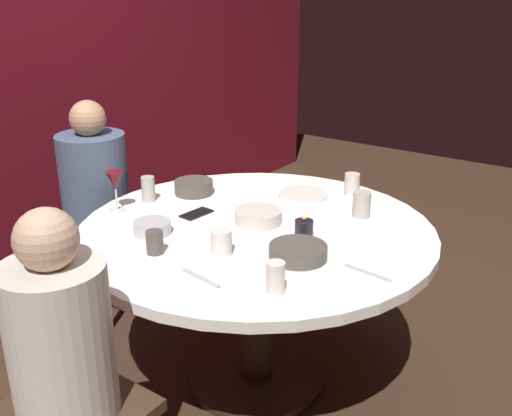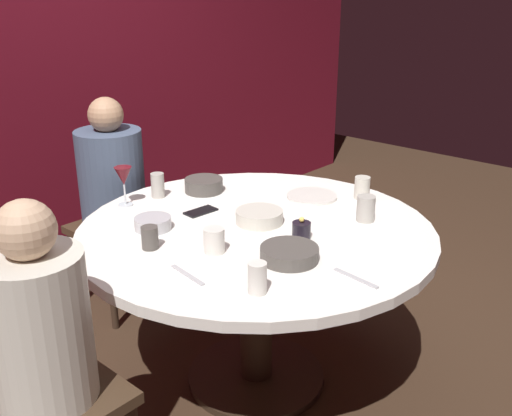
% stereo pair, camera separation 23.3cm
% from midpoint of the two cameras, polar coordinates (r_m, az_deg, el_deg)
% --- Properties ---
extents(ground_plane, '(8.00, 8.00, 0.00)m').
position_cam_midpoint_polar(ground_plane, '(2.73, 2.54, -16.22)').
color(ground_plane, '#382619').
extents(back_wall, '(6.00, 0.10, 2.60)m').
position_cam_midpoint_polar(back_wall, '(3.52, -19.86, 14.13)').
color(back_wall, maroon).
rests_on(back_wall, ground).
extents(dining_table, '(1.43, 1.43, 0.73)m').
position_cam_midpoint_polar(dining_table, '(2.41, 2.77, -4.89)').
color(dining_table, white).
rests_on(dining_table, ground).
extents(seated_diner_left, '(0.40, 0.40, 1.11)m').
position_cam_midpoint_polar(seated_diner_left, '(1.82, -16.69, -11.83)').
color(seated_diner_left, '#3F2D1E').
rests_on(seated_diner_left, ground).
extents(seated_diner_back, '(0.40, 0.40, 1.14)m').
position_cam_midpoint_polar(seated_diner_back, '(3.04, -11.70, 2.43)').
color(seated_diner_back, '#3F2D1E').
rests_on(seated_diner_back, ground).
extents(candle_holder, '(0.07, 0.07, 0.09)m').
position_cam_midpoint_polar(candle_holder, '(2.25, 7.38, -2.20)').
color(candle_holder, black).
rests_on(candle_holder, dining_table).
extents(wine_glass, '(0.08, 0.08, 0.18)m').
position_cam_midpoint_polar(wine_glass, '(2.58, -10.24, 2.87)').
color(wine_glass, silver).
rests_on(wine_glass, dining_table).
extents(dinner_plate, '(0.23, 0.23, 0.01)m').
position_cam_midpoint_polar(dinner_plate, '(2.69, 7.91, 1.08)').
color(dinner_plate, silver).
rests_on(dinner_plate, dining_table).
extents(cell_phone, '(0.14, 0.08, 0.01)m').
position_cam_midpoint_polar(cell_phone, '(2.50, -2.74, -0.38)').
color(cell_phone, black).
rests_on(cell_phone, dining_table).
extents(bowl_serving_large, '(0.15, 0.15, 0.05)m').
position_cam_midpoint_polar(bowl_serving_large, '(2.34, -7.19, -1.54)').
color(bowl_serving_large, '#B7B7BC').
rests_on(bowl_serving_large, dining_table).
extents(bowl_salad_center, '(0.18, 0.18, 0.06)m').
position_cam_midpoint_polar(bowl_salad_center, '(2.74, -2.67, 2.19)').
color(bowl_salad_center, '#4C4742').
rests_on(bowl_salad_center, dining_table).
extents(bowl_small_white, '(0.19, 0.19, 0.05)m').
position_cam_midpoint_polar(bowl_small_white, '(2.39, 3.12, -0.90)').
color(bowl_small_white, beige).
rests_on(bowl_small_white, dining_table).
extents(bowl_sauce_side, '(0.21, 0.21, 0.05)m').
position_cam_midpoint_polar(bowl_sauce_side, '(2.08, 6.47, -4.49)').
color(bowl_sauce_side, '#4C4742').
rests_on(bowl_sauce_side, dining_table).
extents(cup_near_candle, '(0.06, 0.06, 0.09)m').
position_cam_midpoint_polar(cup_near_candle, '(2.17, -7.25, -2.93)').
color(cup_near_candle, '#4C4742').
rests_on(cup_near_candle, dining_table).
extents(cup_by_left_diner, '(0.06, 0.06, 0.11)m').
position_cam_midpoint_polar(cup_by_left_diner, '(2.68, -7.08, 2.15)').
color(cup_by_left_diner, '#B2ADA3').
rests_on(cup_by_left_diner, dining_table).
extents(cup_by_right_diner, '(0.08, 0.08, 0.11)m').
position_cam_midpoint_polar(cup_by_right_diner, '(2.46, 13.29, -0.10)').
color(cup_by_right_diner, '#B2ADA3').
rests_on(cup_by_right_diner, dining_table).
extents(cup_center_front, '(0.06, 0.06, 0.10)m').
position_cam_midpoint_polar(cup_center_front, '(1.85, 3.75, -6.87)').
color(cup_center_front, silver).
rests_on(cup_center_front, dining_table).
extents(cup_far_edge, '(0.08, 0.08, 0.09)m').
position_cam_midpoint_polar(cup_far_edge, '(2.12, -0.95, -3.24)').
color(cup_far_edge, silver).
rests_on(cup_far_edge, dining_table).
extents(cup_beside_wine, '(0.07, 0.07, 0.10)m').
position_cam_midpoint_polar(cup_beside_wine, '(2.71, 12.69, 1.89)').
color(cup_beside_wine, beige).
rests_on(cup_beside_wine, dining_table).
extents(fork_near_plate, '(0.04, 0.18, 0.01)m').
position_cam_midpoint_polar(fork_near_plate, '(1.97, -3.30, -6.58)').
color(fork_near_plate, '#B7B7BC').
rests_on(fork_near_plate, dining_table).
extents(knife_near_plate, '(0.04, 0.18, 0.01)m').
position_cam_midpoint_polar(knife_near_plate, '(2.00, 12.99, -6.74)').
color(knife_near_plate, '#B7B7BC').
rests_on(knife_near_plate, dining_table).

